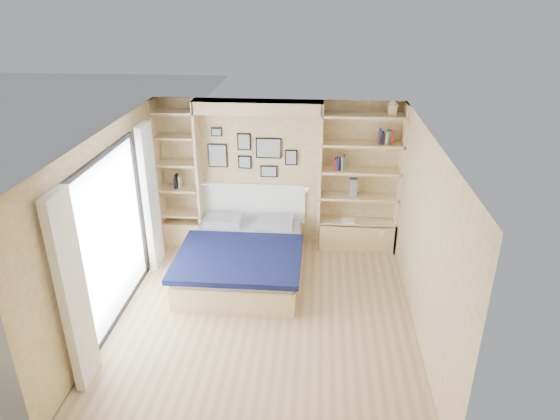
{
  "coord_description": "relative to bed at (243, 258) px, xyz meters",
  "views": [
    {
      "loc": [
        0.66,
        -5.55,
        4.11
      ],
      "look_at": [
        0.14,
        0.9,
        1.2
      ],
      "focal_mm": 32.0,
      "sensor_mm": 36.0,
      "label": 1
    }
  ],
  "objects": [
    {
      "name": "photo_gallery",
      "position": [
        -0.0,
        1.13,
        1.32
      ],
      "size": [
        1.48,
        0.02,
        0.82
      ],
      "color": "black",
      "rests_on": "ground"
    },
    {
      "name": "room_shell",
      "position": [
        0.06,
        0.43,
        0.79
      ],
      "size": [
        4.5,
        4.5,
        4.5
      ],
      "color": "beige",
      "rests_on": "ground"
    },
    {
      "name": "bed",
      "position": [
        0.0,
        0.0,
        0.0
      ],
      "size": [
        1.83,
        2.28,
        1.07
      ],
      "color": "beige",
      "rests_on": "ground"
    },
    {
      "name": "shelf_decor",
      "position": [
        1.53,
        0.98,
        1.4
      ],
      "size": [
        3.57,
        0.23,
        2.03
      ],
      "color": "#A51E1E",
      "rests_on": "ground"
    },
    {
      "name": "deck_chair",
      "position": [
        -2.32,
        0.06,
        0.15
      ],
      "size": [
        0.84,
        1.03,
        0.9
      ],
      "rotation": [
        0.0,
        0.0,
        0.4
      ],
      "color": "tan",
      "rests_on": "ground"
    },
    {
      "name": "reading_lamps",
      "position": [
        0.15,
        0.91,
        0.82
      ],
      "size": [
        1.92,
        0.12,
        0.15
      ],
      "color": "silver",
      "rests_on": "ground"
    },
    {
      "name": "deck",
      "position": [
        -3.15,
        -1.09,
        -0.29
      ],
      "size": [
        3.2,
        4.0,
        0.05
      ],
      "primitive_type": "cube",
      "color": "#6E6451",
      "rests_on": "ground"
    },
    {
      "name": "ground",
      "position": [
        0.45,
        -1.09,
        -0.29
      ],
      "size": [
        4.5,
        4.5,
        0.0
      ],
      "primitive_type": "plane",
      "color": "tan",
      "rests_on": "ground"
    }
  ]
}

